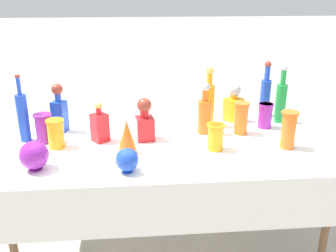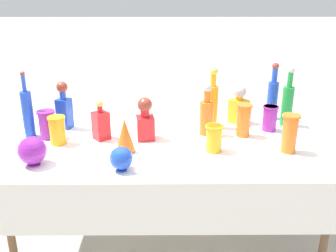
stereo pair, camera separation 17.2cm
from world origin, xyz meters
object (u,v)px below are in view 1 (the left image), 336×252
(tall_bottle_2, at_px, (281,100))
(slender_vase_5, at_px, (265,115))
(tall_bottle_1, at_px, (265,94))
(fluted_vase_0, at_px, (127,136))
(square_decanter_3, at_px, (234,104))
(round_bowl_1, at_px, (34,155))
(tall_bottle_0, at_px, (209,101))
(tall_bottle_4, at_px, (23,116))
(slender_vase_4, at_px, (289,129))
(round_bowl_0, at_px, (127,160))
(square_decanter_2, at_px, (100,126))
(square_decanter_1, at_px, (59,110))
(slender_vase_1, at_px, (56,133))
(slender_vase_3, at_px, (241,117))
(slender_vase_2, at_px, (216,136))
(tall_bottle_3, at_px, (204,113))
(square_decanter_0, at_px, (145,121))
(cardboard_box_behind_left, at_px, (156,149))
(slender_vase_0, at_px, (44,127))

(tall_bottle_2, bearing_deg, slender_vase_5, -144.47)
(tall_bottle_1, height_order, fluted_vase_0, tall_bottle_1)
(tall_bottle_1, xyz_separation_m, square_decanter_3, (-0.25, -0.08, -0.04))
(round_bowl_1, bearing_deg, tall_bottle_0, 29.24)
(tall_bottle_4, xyz_separation_m, slender_vase_5, (1.54, 0.10, -0.07))
(tall_bottle_1, relative_size, slender_vase_4, 1.80)
(tall_bottle_4, relative_size, round_bowl_0, 3.24)
(tall_bottle_0, distance_m, square_decanter_2, 0.74)
(tall_bottle_0, xyz_separation_m, square_decanter_1, (-0.98, -0.01, -0.03))
(tall_bottle_0, distance_m, tall_bottle_4, 1.18)
(slender_vase_1, height_order, slender_vase_4, slender_vase_4)
(tall_bottle_2, bearing_deg, fluted_vase_0, -157.43)
(slender_vase_1, height_order, round_bowl_1, slender_vase_1)
(slender_vase_3, xyz_separation_m, round_bowl_0, (-0.72, -0.47, -0.04))
(tall_bottle_1, xyz_separation_m, slender_vase_1, (-1.41, -0.46, -0.07))
(square_decanter_3, height_order, slender_vase_4, square_decanter_3)
(tall_bottle_0, xyz_separation_m, round_bowl_1, (-1.02, -0.57, -0.09))
(fluted_vase_0, bearing_deg, tall_bottle_1, 30.30)
(tall_bottle_1, relative_size, round_bowl_1, 2.55)
(tall_bottle_2, distance_m, slender_vase_2, 0.70)
(tall_bottle_4, bearing_deg, square_decanter_2, -5.73)
(fluted_vase_0, bearing_deg, round_bowl_1, -161.10)
(slender_vase_3, distance_m, slender_vase_4, 0.33)
(tall_bottle_3, bearing_deg, square_decanter_3, 41.64)
(slender_vase_3, bearing_deg, slender_vase_5, 26.42)
(round_bowl_0, bearing_deg, tall_bottle_0, 49.71)
(round_bowl_0, bearing_deg, tall_bottle_3, 46.01)
(slender_vase_3, relative_size, round_bowl_0, 1.61)
(square_decanter_3, relative_size, slender_vase_5, 1.59)
(square_decanter_0, bearing_deg, tall_bottle_4, 176.23)
(square_decanter_2, height_order, slender_vase_5, square_decanter_2)
(round_bowl_1, relative_size, cardboard_box_behind_left, 0.30)
(slender_vase_5, distance_m, fluted_vase_0, 0.98)
(square_decanter_2, bearing_deg, slender_vase_3, 2.93)
(tall_bottle_0, xyz_separation_m, slender_vase_5, (0.37, -0.07, -0.08))
(square_decanter_0, xyz_separation_m, round_bowl_0, (-0.10, -0.43, -0.05))
(fluted_vase_0, relative_size, round_bowl_0, 1.58)
(tall_bottle_3, relative_size, square_decanter_1, 1.06)
(tall_bottle_0, height_order, tall_bottle_1, tall_bottle_0)
(tall_bottle_1, relative_size, tall_bottle_4, 0.96)
(tall_bottle_3, relative_size, cardboard_box_behind_left, 0.63)
(square_decanter_3, bearing_deg, fluted_vase_0, -146.13)
(square_decanter_2, xyz_separation_m, slender_vase_2, (0.68, -0.19, -0.01))
(slender_vase_3, xyz_separation_m, cardboard_box_behind_left, (-0.48, 1.21, -0.74))
(slender_vase_1, relative_size, slender_vase_2, 1.10)
(cardboard_box_behind_left, bearing_deg, square_decanter_0, -96.27)
(tall_bottle_3, distance_m, round_bowl_1, 1.06)
(tall_bottle_0, relative_size, square_decanter_0, 1.52)
(round_bowl_1, bearing_deg, slender_vase_0, 94.92)
(round_bowl_1, xyz_separation_m, cardboard_box_behind_left, (0.72, 1.61, -0.71))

